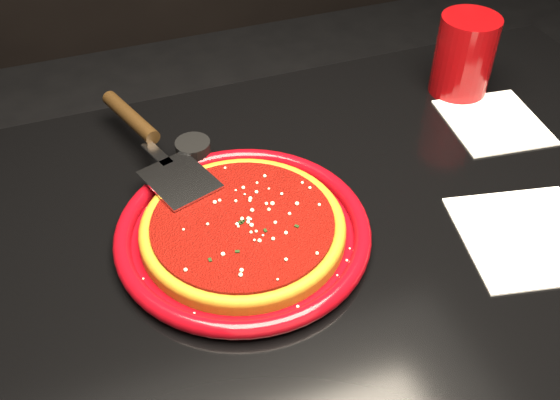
# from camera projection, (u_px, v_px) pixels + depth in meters

# --- Properties ---
(plate) EXTENTS (0.33, 0.33, 0.02)m
(plate) POSITION_uv_depth(u_px,v_px,m) (243.00, 232.00, 0.77)
(plate) COLOR #71050B
(plate) RESTS_ON table
(pizza_crust) EXTENTS (0.27, 0.27, 0.01)m
(pizza_crust) POSITION_uv_depth(u_px,v_px,m) (243.00, 229.00, 0.77)
(pizza_crust) COLOR brown
(pizza_crust) RESTS_ON plate
(pizza_crust_rim) EXTENTS (0.27, 0.27, 0.02)m
(pizza_crust_rim) POSITION_uv_depth(u_px,v_px,m) (243.00, 226.00, 0.77)
(pizza_crust_rim) COLOR brown
(pizza_crust_rim) RESTS_ON plate
(pizza_sauce) EXTENTS (0.24, 0.24, 0.01)m
(pizza_sauce) POSITION_uv_depth(u_px,v_px,m) (243.00, 223.00, 0.76)
(pizza_sauce) COLOR maroon
(pizza_sauce) RESTS_ON plate
(parmesan_dusting) EXTENTS (0.22, 0.22, 0.01)m
(parmesan_dusting) POSITION_uv_depth(u_px,v_px,m) (242.00, 219.00, 0.76)
(parmesan_dusting) COLOR beige
(parmesan_dusting) RESTS_ON plate
(basil_flecks) EXTENTS (0.20, 0.20, 0.00)m
(basil_flecks) POSITION_uv_depth(u_px,v_px,m) (242.00, 220.00, 0.76)
(basil_flecks) COLOR black
(basil_flecks) RESTS_ON plate
(pizza_server) EXTENTS (0.19, 0.33, 0.02)m
(pizza_server) POSITION_uv_depth(u_px,v_px,m) (154.00, 143.00, 0.86)
(pizza_server) COLOR silver
(pizza_server) RESTS_ON plate
(cup) EXTENTS (0.12, 0.12, 0.13)m
(cup) POSITION_uv_depth(u_px,v_px,m) (464.00, 56.00, 0.99)
(cup) COLOR #8E0609
(cup) RESTS_ON table
(napkin_a) EXTENTS (0.20, 0.20, 0.00)m
(napkin_a) POSITION_uv_depth(u_px,v_px,m) (528.00, 237.00, 0.78)
(napkin_a) COLOR white
(napkin_a) RESTS_ON table
(napkin_b) EXTENTS (0.16, 0.17, 0.00)m
(napkin_b) POSITION_uv_depth(u_px,v_px,m) (494.00, 122.00, 0.96)
(napkin_b) COLOR white
(napkin_b) RESTS_ON table
(ramekin) EXTENTS (0.05, 0.05, 0.04)m
(ramekin) POSITION_uv_depth(u_px,v_px,m) (194.00, 153.00, 0.88)
(ramekin) COLOR black
(ramekin) RESTS_ON table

